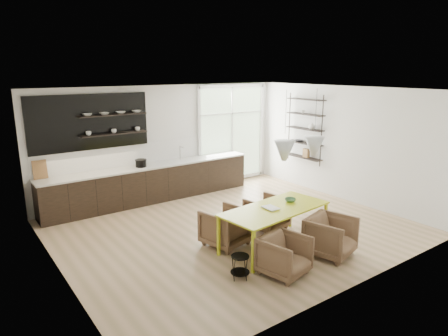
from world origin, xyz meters
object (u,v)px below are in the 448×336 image
Objects in this scene: armchair_back_left at (225,227)px; armchair_back_right at (267,213)px; dining_table at (275,211)px; armchair_front_right at (331,236)px; wire_stool at (240,264)px; armchair_front_left at (284,255)px.

armchair_back_left is 1.04× the size of armchair_back_right.
armchair_front_right is at bearing -61.05° from dining_table.
armchair_front_right is at bearing 118.41° from armchair_back_left.
armchair_back_right is at bearing 78.77° from armchair_front_right.
dining_table is 2.94× the size of armchair_back_right.
armchair_front_right is (0.60, -0.85, -0.37)m from dining_table.
armchair_back_right is at bearing 173.59° from armchair_back_left.
armchair_back_left is 1.95m from armchair_front_right.
dining_table reaches higher than armchair_front_right.
dining_table is 2.81× the size of armchair_front_right.
wire_stool is (-1.85, 0.29, -0.11)m from armchair_front_right.
armchair_back_left is at bearing 81.34° from armchair_front_left.
armchair_back_left is at bearing 115.61° from armchair_front_right.
armchair_back_left reaches higher than armchair_back_right.
wire_stool is at bearing 51.61° from armchair_back_left.
dining_table reaches higher than armchair_front_left.
armchair_back_right is 1.60m from armchair_front_right.
dining_table is 3.06× the size of armchair_front_left.
armchair_back_right reaches higher than armchair_front_left.
armchair_back_left is at bearing 64.52° from wire_stool.
armchair_front_left is at bearing -24.73° from wire_stool.
armchair_front_left is (-1.05, -1.62, -0.01)m from armchair_back_right.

